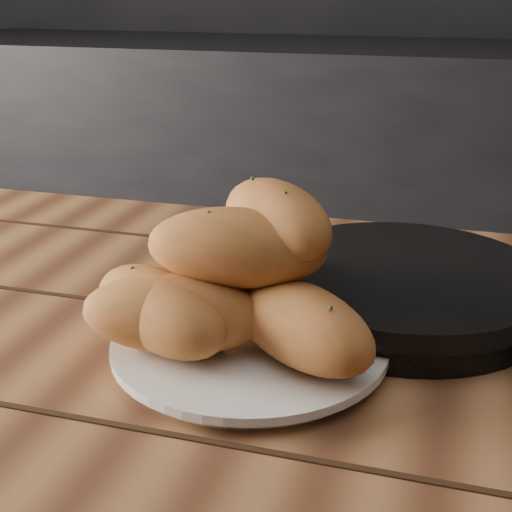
{
  "coord_description": "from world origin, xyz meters",
  "views": [
    {
      "loc": [
        0.19,
        -0.31,
        1.07
      ],
      "look_at": [
        0.03,
        0.25,
        0.84
      ],
      "focal_mm": 50.0,
      "sensor_mm": 36.0,
      "label": 1
    }
  ],
  "objects": [
    {
      "name": "skillet",
      "position": [
        0.15,
        0.37,
        0.77
      ],
      "size": [
        0.43,
        0.29,
        0.05
      ],
      "color": "black",
      "rests_on": "table"
    },
    {
      "name": "table",
      "position": [
        0.16,
        0.2,
        0.65
      ],
      "size": [
        1.49,
        0.89,
        0.75
      ],
      "color": "#946037",
      "rests_on": "ground"
    },
    {
      "name": "bread_rolls",
      "position": [
        0.01,
        0.23,
        0.82
      ],
      "size": [
        0.29,
        0.24,
        0.14
      ],
      "color": "#C06835",
      "rests_on": "plate"
    },
    {
      "name": "plate",
      "position": [
        0.03,
        0.23,
        0.76
      ],
      "size": [
        0.25,
        0.25,
        0.02
      ],
      "color": "white",
      "rests_on": "table"
    },
    {
      "name": "counter",
      "position": [
        0.0,
        1.7,
        0.45
      ],
      "size": [
        2.8,
        0.6,
        0.9
      ],
      "primitive_type": "cube",
      "color": "black",
      "rests_on": "ground"
    }
  ]
}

